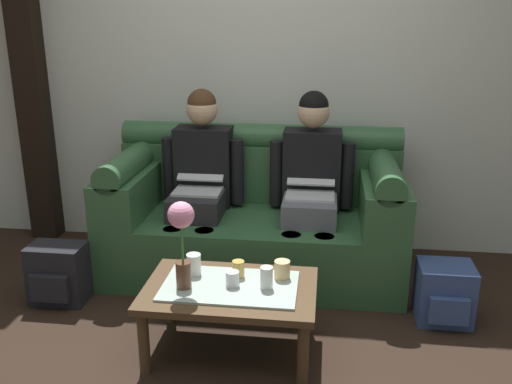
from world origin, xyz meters
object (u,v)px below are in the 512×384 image
(cup_near_right, at_px, (282,269))
(cup_far_right, at_px, (194,264))
(couch, at_px, (255,217))
(person_right, at_px, (311,179))
(coffee_table, at_px, (230,295))
(person_left, at_px, (201,175))
(cup_far_left, at_px, (233,279))
(cup_far_center, at_px, (266,278))
(backpack_left, at_px, (58,274))
(flower_vase, at_px, (182,231))
(backpack_right, at_px, (444,294))
(cup_near_left, at_px, (238,269))

(cup_near_right, xyz_separation_m, cup_far_right, (-0.47, -0.02, 0.01))
(couch, relative_size, person_right, 1.59)
(coffee_table, bearing_deg, person_right, 69.85)
(person_left, relative_size, cup_far_left, 15.66)
(couch, bearing_deg, cup_far_center, -79.51)
(couch, height_order, backpack_left, couch)
(person_right, relative_size, cup_far_right, 10.80)
(couch, bearing_deg, flower_vase, -101.94)
(cup_far_right, xyz_separation_m, backpack_left, (-0.92, 0.29, -0.26))
(cup_far_left, distance_m, backpack_right, 1.26)
(person_left, relative_size, person_right, 1.00)
(backpack_left, bearing_deg, flower_vase, -25.91)
(coffee_table, xyz_separation_m, cup_near_right, (0.26, 0.11, 0.10))
(cup_near_right, bearing_deg, cup_far_right, -177.98)
(cup_near_right, bearing_deg, cup_far_center, -119.16)
(person_right, xyz_separation_m, coffee_table, (-0.37, -1.00, -0.33))
(coffee_table, height_order, cup_near_right, cup_near_right)
(person_right, xyz_separation_m, backpack_right, (0.79, -0.55, -0.49))
(flower_vase, height_order, backpack_left, flower_vase)
(cup_far_right, bearing_deg, coffee_table, -24.94)
(couch, height_order, flower_vase, couch)
(backpack_left, bearing_deg, cup_near_right, -11.07)
(person_left, height_order, cup_far_right, person_left)
(coffee_table, bearing_deg, couch, 90.00)
(cup_near_right, bearing_deg, flower_vase, -160.64)
(cup_near_left, relative_size, cup_far_right, 0.79)
(person_left, distance_m, cup_far_left, 1.11)
(cup_far_left, bearing_deg, cup_near_right, 26.43)
(person_right, distance_m, cup_far_left, 1.10)
(person_left, bearing_deg, flower_vase, -82.26)
(person_right, relative_size, flower_vase, 2.69)
(person_right, bearing_deg, cup_far_center, -100.11)
(cup_far_left, bearing_deg, backpack_right, 21.94)
(couch, xyz_separation_m, cup_near_right, (0.26, -0.89, 0.05))
(cup_far_center, distance_m, backpack_left, 1.40)
(cup_far_right, bearing_deg, person_left, 99.99)
(couch, xyz_separation_m, coffee_table, (0.00, -1.01, -0.05))
(couch, xyz_separation_m, cup_near_left, (0.03, -0.91, 0.05))
(cup_near_left, height_order, backpack_left, cup_near_left)
(coffee_table, height_order, cup_near_left, cup_near_left)
(cup_near_right, bearing_deg, backpack_left, 168.93)
(person_right, height_order, cup_far_center, person_right)
(coffee_table, bearing_deg, cup_far_left, -23.01)
(person_left, xyz_separation_m, cup_far_center, (0.56, -1.01, -0.22))
(person_left, bearing_deg, cup_far_center, -61.22)
(flower_vase, xyz_separation_m, cup_far_right, (0.02, 0.15, -0.25))
(cup_far_right, bearing_deg, couch, 77.06)
(cup_far_right, bearing_deg, backpack_right, 14.66)
(couch, height_order, person_right, person_right)
(cup_far_left, xyz_separation_m, backpack_left, (-1.15, 0.39, -0.24))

